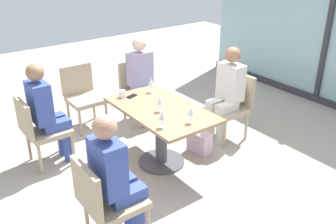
% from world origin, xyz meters
% --- Properties ---
extents(ground_plane, '(12.00, 12.00, 0.00)m').
position_xyz_m(ground_plane, '(0.00, 0.00, 0.00)').
color(ground_plane, '#A89E8E').
extents(window_wall_backdrop, '(4.74, 0.10, 2.70)m').
position_xyz_m(window_wall_backdrop, '(0.00, 3.20, 1.21)').
color(window_wall_backdrop, '#92B7BC').
rests_on(window_wall_backdrop, ground_plane).
extents(dining_table_main, '(1.34, 0.77, 0.73)m').
position_xyz_m(dining_table_main, '(0.00, 0.00, 0.54)').
color(dining_table_main, '#997551').
rests_on(dining_table_main, ground_plane).
extents(chair_near_window, '(0.46, 0.51, 0.87)m').
position_xyz_m(chair_near_window, '(0.00, 1.16, 0.50)').
color(chair_near_window, tan).
rests_on(chair_near_window, ground_plane).
extents(chair_front_left, '(0.46, 0.50, 0.87)m').
position_xyz_m(chair_front_left, '(-0.81, -1.16, 0.50)').
color(chair_front_left, tan).
rests_on(chair_front_left, ground_plane).
extents(chair_far_left, '(0.50, 0.46, 0.87)m').
position_xyz_m(chair_far_left, '(-1.20, 0.45, 0.50)').
color(chair_far_left, tan).
rests_on(chair_far_left, ground_plane).
extents(chair_front_right, '(0.46, 0.50, 0.87)m').
position_xyz_m(chair_front_right, '(0.81, -1.16, 0.50)').
color(chair_front_right, tan).
rests_on(chair_front_right, ground_plane).
extents(chair_side_end, '(0.50, 0.46, 0.87)m').
position_xyz_m(chair_side_end, '(-1.50, -0.30, 0.50)').
color(chair_side_end, tan).
rests_on(chair_side_end, ground_plane).
extents(person_near_window, '(0.34, 0.39, 1.26)m').
position_xyz_m(person_near_window, '(-0.00, 1.05, 0.70)').
color(person_near_window, silver).
rests_on(person_near_window, ground_plane).
extents(person_front_left, '(0.34, 0.39, 1.26)m').
position_xyz_m(person_front_left, '(-0.81, -1.05, 0.70)').
color(person_front_left, '#384C9E').
rests_on(person_front_left, ground_plane).
extents(person_far_left, '(0.39, 0.34, 1.26)m').
position_xyz_m(person_far_left, '(-1.09, 0.45, 0.70)').
color(person_far_left, '#9E93B7').
rests_on(person_far_left, ground_plane).
extents(person_front_right, '(0.34, 0.39, 1.26)m').
position_xyz_m(person_front_right, '(0.81, -1.05, 0.70)').
color(person_front_right, '#384C9E').
rests_on(person_front_right, ground_plane).
extents(wine_glass_0, '(0.07, 0.07, 0.18)m').
position_xyz_m(wine_glass_0, '(0.49, 0.03, 0.86)').
color(wine_glass_0, silver).
rests_on(wine_glass_0, dining_table_main).
extents(wine_glass_1, '(0.07, 0.07, 0.18)m').
position_xyz_m(wine_glass_1, '(0.40, -0.27, 0.86)').
color(wine_glass_1, silver).
rests_on(wine_glass_1, dining_table_main).
extents(wine_glass_2, '(0.07, 0.07, 0.18)m').
position_xyz_m(wine_glass_2, '(0.07, -0.06, 0.86)').
color(wine_glass_2, silver).
rests_on(wine_glass_2, dining_table_main).
extents(wine_glass_3, '(0.07, 0.07, 0.18)m').
position_xyz_m(wine_glass_3, '(-0.47, 0.18, 0.86)').
color(wine_glass_3, silver).
rests_on(wine_glass_3, dining_table_main).
extents(coffee_cup, '(0.08, 0.08, 0.09)m').
position_xyz_m(coffee_cup, '(-0.53, -0.20, 0.78)').
color(coffee_cup, white).
rests_on(coffee_cup, dining_table_main).
extents(cell_phone_on_table, '(0.11, 0.16, 0.01)m').
position_xyz_m(cell_phone_on_table, '(-0.48, -0.09, 0.73)').
color(cell_phone_on_table, black).
rests_on(cell_phone_on_table, dining_table_main).
extents(handbag_0, '(0.32, 0.20, 0.28)m').
position_xyz_m(handbag_0, '(0.08, 0.53, 0.14)').
color(handbag_0, beige).
rests_on(handbag_0, ground_plane).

